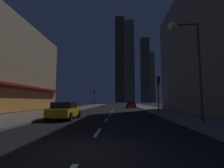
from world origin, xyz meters
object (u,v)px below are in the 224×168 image
street_lamp_right (186,46)px  traffic_light_far_left (94,94)px  car_parked_near (65,110)px  car_parked_far (131,104)px  fire_hydrant_far_left (80,107)px  traffic_light_near_right (158,86)px

street_lamp_right → traffic_light_far_left: bearing=108.8°
car_parked_near → car_parked_far: size_ratio=1.00×
fire_hydrant_far_left → street_lamp_right: size_ratio=0.10×
street_lamp_right → traffic_light_near_right: bearing=89.2°
traffic_light_far_left → fire_hydrant_far_left: bearing=-91.7°
street_lamp_right → fire_hydrant_far_left: bearing=121.5°
fire_hydrant_far_left → street_lamp_right: bearing=-58.5°
fire_hydrant_far_left → traffic_light_far_left: bearing=88.3°
traffic_light_far_left → street_lamp_right: street_lamp_right is taller
traffic_light_near_right → fire_hydrant_far_left: bearing=138.4°
traffic_light_near_right → street_lamp_right: 8.47m
street_lamp_right → car_parked_near: bearing=159.0°
fire_hydrant_far_left → traffic_light_far_left: size_ratio=0.16×
car_parked_far → traffic_light_near_right: size_ratio=1.01×
traffic_light_far_left → car_parked_far: bearing=-30.8°
car_parked_near → traffic_light_near_right: (9.10, 4.81, 2.45)m
car_parked_near → street_lamp_right: 10.55m
traffic_light_near_right → car_parked_far: bearing=96.0°
car_parked_near → fire_hydrant_far_left: (-2.30, 14.93, -0.29)m
car_parked_far → traffic_light_near_right: (1.90, -18.21, 2.45)m
fire_hydrant_far_left → traffic_light_near_right: bearing=-41.6°
car_parked_far → traffic_light_far_left: traffic_light_far_left is taller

